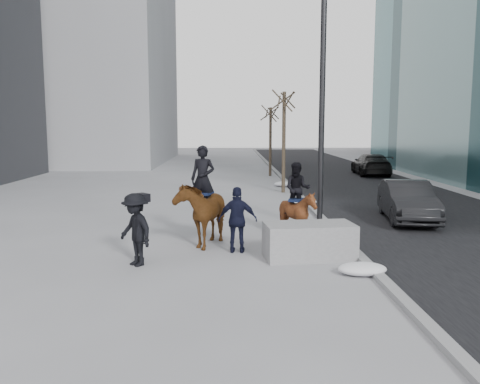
{
  "coord_description": "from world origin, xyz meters",
  "views": [
    {
      "loc": [
        -0.31,
        -12.87,
        3.39
      ],
      "look_at": [
        0.0,
        1.2,
        1.5
      ],
      "focal_mm": 38.0,
      "sensor_mm": 36.0,
      "label": 1
    }
  ],
  "objects_px": {
    "planter": "(309,241)",
    "car_near": "(408,201)",
    "mounted_left": "(203,208)",
    "mounted_right": "(298,209)"
  },
  "relations": [
    {
      "from": "car_near",
      "to": "mounted_left",
      "type": "height_order",
      "value": "mounted_left"
    },
    {
      "from": "planter",
      "to": "car_near",
      "type": "relative_size",
      "value": 0.52
    },
    {
      "from": "planter",
      "to": "car_near",
      "type": "bearing_deg",
      "value": 49.42
    },
    {
      "from": "car_near",
      "to": "mounted_left",
      "type": "distance_m",
      "value": 7.79
    },
    {
      "from": "planter",
      "to": "mounted_right",
      "type": "bearing_deg",
      "value": 90.67
    },
    {
      "from": "planter",
      "to": "car_near",
      "type": "xyz_separation_m",
      "value": [
        4.25,
        4.97,
        0.26
      ]
    },
    {
      "from": "car_near",
      "to": "mounted_right",
      "type": "height_order",
      "value": "mounted_right"
    },
    {
      "from": "car_near",
      "to": "mounted_right",
      "type": "bearing_deg",
      "value": -137.85
    },
    {
      "from": "planter",
      "to": "mounted_left",
      "type": "relative_size",
      "value": 0.8
    },
    {
      "from": "mounted_right",
      "to": "car_near",
      "type": "bearing_deg",
      "value": 34.19
    }
  ]
}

